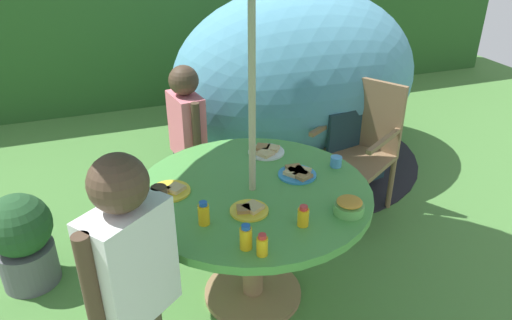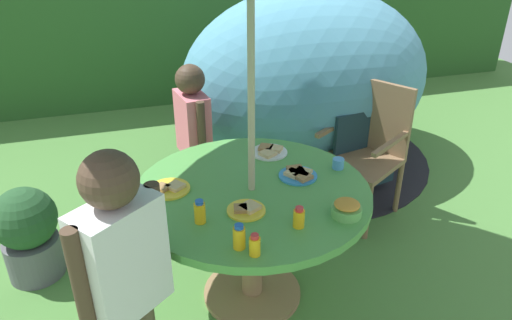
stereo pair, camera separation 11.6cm
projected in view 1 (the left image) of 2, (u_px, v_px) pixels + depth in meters
name	position (u px, v px, depth m)	size (l,w,h in m)	color
ground_plane	(253.00, 295.00, 2.90)	(10.00, 10.00, 0.02)	#477A38
hedge_backdrop	(148.00, 17.00, 5.46)	(9.00, 0.70, 1.87)	#285623
garden_table	(252.00, 211.00, 2.61)	(1.26, 1.26, 0.73)	#93704C
wooden_chair	(361.00, 142.00, 3.51)	(0.67, 0.66, 0.97)	brown
dome_tent	(296.00, 78.00, 4.16)	(2.67, 2.67, 1.50)	teal
potted_plant	(22.00, 239.00, 2.85)	(0.38, 0.38, 0.60)	#595960
child_in_pink_shirt	(187.00, 126.00, 3.26)	(0.21, 0.39, 1.16)	navy
child_in_white_shirt	(130.00, 263.00, 1.87)	(0.38, 0.35, 1.30)	brown
snack_bowl	(349.00, 206.00, 2.34)	(0.15, 0.15, 0.08)	#66B259
plate_far_left	(170.00, 191.00, 2.52)	(0.22, 0.22, 0.03)	yellow
plate_mid_left	(249.00, 210.00, 2.36)	(0.19, 0.19, 0.03)	yellow
plate_far_right	(266.00, 151.00, 2.92)	(0.22, 0.22, 0.03)	white
plate_center_front	(298.00, 173.00, 2.67)	(0.21, 0.21, 0.03)	#338CD8
juice_bottle_near_left	(262.00, 245.00, 2.05)	(0.05, 0.05, 0.10)	yellow
juice_bottle_near_right	(204.00, 214.00, 2.25)	(0.05, 0.05, 0.12)	yellow
juice_bottle_center_back	(303.00, 216.00, 2.24)	(0.05, 0.05, 0.11)	yellow
juice_bottle_mid_right	(246.00, 238.00, 2.08)	(0.06, 0.06, 0.12)	yellow
cup_near	(336.00, 162.00, 2.76)	(0.07, 0.07, 0.06)	#4C99D8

